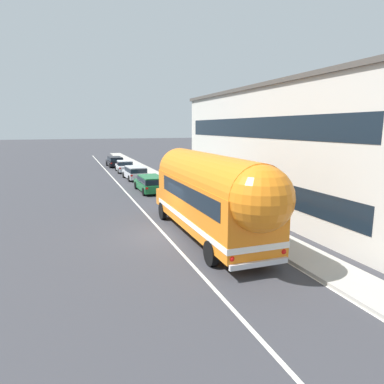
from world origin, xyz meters
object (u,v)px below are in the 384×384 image
object	(u,v)px
car_third	(125,166)
car_fourth	(115,161)
car_lead	(150,183)
car_second	(135,172)
painted_bus	(212,194)

from	to	relation	value
car_third	car_fourth	distance (m)	6.02
car_lead	car_fourth	bearing A→B (deg)	91.01
car_third	car_fourth	bearing A→B (deg)	93.69
car_lead	car_second	world-z (taller)	same
car_third	car_fourth	xyz separation A→B (m)	(-0.39, 6.01, 0.06)
painted_bus	car_third	size ratio (longest dim) A/B	2.73
car_lead	car_third	xyz separation A→B (m)	(0.04, 13.93, -0.06)
painted_bus	car_lead	distance (m)	13.38
car_lead	car_second	xyz separation A→B (m)	(0.09, 7.36, 0.00)
car_lead	car_second	bearing A→B (deg)	89.31
car_second	painted_bus	bearing A→B (deg)	-90.57
painted_bus	car_fourth	bearing A→B (deg)	90.41
painted_bus	car_lead	xyz separation A→B (m)	(0.12, 13.29, -1.52)
car_second	car_fourth	world-z (taller)	same
car_lead	car_fourth	size ratio (longest dim) A/B	1.00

